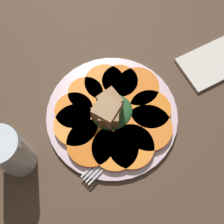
# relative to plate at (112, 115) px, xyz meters

# --- Properties ---
(table_slab) EXTENTS (1.20, 1.20, 0.02)m
(table_slab) POSITION_rel_plate_xyz_m (0.00, 0.00, -0.02)
(table_slab) COLOR #4C3828
(table_slab) RESTS_ON ground
(plate) EXTENTS (0.27, 0.27, 0.01)m
(plate) POSITION_rel_plate_xyz_m (0.00, 0.00, 0.00)
(plate) COLOR silver
(plate) RESTS_ON table_slab
(carrot_slice_0) EXTENTS (0.09, 0.09, 0.01)m
(carrot_slice_0) POSITION_rel_plate_xyz_m (0.07, -0.03, 0.01)
(carrot_slice_0) COLOR orange
(carrot_slice_0) RESTS_ON plate
(carrot_slice_1) EXTENTS (0.09, 0.09, 0.01)m
(carrot_slice_1) POSITION_rel_plate_xyz_m (0.08, 0.03, 0.01)
(carrot_slice_1) COLOR orange
(carrot_slice_1) RESTS_ON plate
(carrot_slice_2) EXTENTS (0.08, 0.08, 0.01)m
(carrot_slice_2) POSITION_rel_plate_xyz_m (0.05, 0.06, 0.01)
(carrot_slice_2) COLOR orange
(carrot_slice_2) RESTS_ON plate
(carrot_slice_3) EXTENTS (0.09, 0.09, 0.01)m
(carrot_slice_3) POSITION_rel_plate_xyz_m (0.02, 0.07, 0.01)
(carrot_slice_3) COLOR orange
(carrot_slice_3) RESTS_ON plate
(carrot_slice_4) EXTENTS (0.07, 0.07, 0.01)m
(carrot_slice_4) POSITION_rel_plate_xyz_m (-0.03, 0.06, 0.01)
(carrot_slice_4) COLOR orange
(carrot_slice_4) RESTS_ON plate
(carrot_slice_5) EXTENTS (0.08, 0.08, 0.01)m
(carrot_slice_5) POSITION_rel_plate_xyz_m (-0.07, 0.04, 0.01)
(carrot_slice_5) COLOR orange
(carrot_slice_5) RESTS_ON plate
(carrot_slice_6) EXTENTS (0.09, 0.09, 0.01)m
(carrot_slice_6) POSITION_rel_plate_xyz_m (-0.08, 0.01, 0.01)
(carrot_slice_6) COLOR orange
(carrot_slice_6) RESTS_ON plate
(carrot_slice_7) EXTENTS (0.10, 0.10, 0.01)m
(carrot_slice_7) POSITION_rel_plate_xyz_m (-0.07, -0.04, 0.01)
(carrot_slice_7) COLOR orange
(carrot_slice_7) RESTS_ON plate
(carrot_slice_8) EXTENTS (0.09, 0.09, 0.01)m
(carrot_slice_8) POSITION_rel_plate_xyz_m (-0.03, -0.07, 0.01)
(carrot_slice_8) COLOR orange
(carrot_slice_8) RESTS_ON plate
(carrot_slice_9) EXTENTS (0.09, 0.09, 0.01)m
(carrot_slice_9) POSITION_rel_plate_xyz_m (0.00, -0.08, 0.01)
(carrot_slice_9) COLOR orange
(carrot_slice_9) RESTS_ON plate
(carrot_slice_10) EXTENTS (0.10, 0.10, 0.01)m
(carrot_slice_10) POSITION_rel_plate_xyz_m (0.05, -0.06, 0.01)
(carrot_slice_10) COLOR orange
(carrot_slice_10) RESTS_ON plate
(center_pile) EXTENTS (0.09, 0.08, 0.06)m
(center_pile) POSITION_rel_plate_xyz_m (-0.01, -0.00, 0.03)
(center_pile) COLOR #235128
(center_pile) RESTS_ON plate
(fork) EXTENTS (0.19, 0.08, 0.00)m
(fork) POSITION_rel_plate_xyz_m (-0.02, -0.07, 0.01)
(fork) COLOR silver
(fork) RESTS_ON plate
(water_glass) EXTENTS (0.07, 0.07, 0.12)m
(water_glass) POSITION_rel_plate_xyz_m (-0.20, 0.00, 0.06)
(water_glass) COLOR silver
(water_glass) RESTS_ON table_slab
(napkin) EXTENTS (0.16, 0.09, 0.01)m
(napkin) POSITION_rel_plate_xyz_m (0.27, 0.01, -0.00)
(napkin) COLOR silver
(napkin) RESTS_ON table_slab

